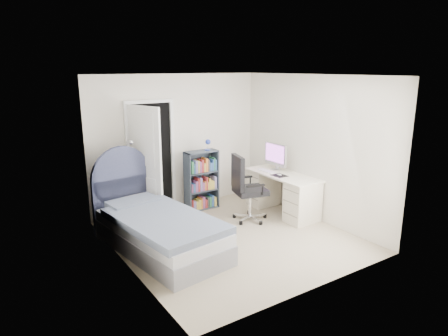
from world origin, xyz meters
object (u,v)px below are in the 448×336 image
nightstand (128,199)px  bed (157,228)px  bookcase (202,182)px  office_chair (245,185)px  floor_lamp (131,190)px  desk (282,191)px

nightstand → bed: bearing=-90.1°
bookcase → office_chair: bookcase is taller
bed → floor_lamp: bearing=87.5°
bed → desk: bearing=2.6°
nightstand → floor_lamp: (0.05, -0.03, 0.17)m
bed → office_chair: size_ratio=2.03×
nightstand → floor_lamp: size_ratio=0.44×
nightstand → bookcase: 1.42m
office_chair → desk: bearing=-3.2°
office_chair → nightstand: bearing=149.7°
office_chair → bed: bearing=-174.7°
bookcase → desk: 1.50m
floor_lamp → office_chair: bearing=-30.2°
floor_lamp → office_chair: floor_lamp is taller
bookcase → nightstand: bearing=177.4°
bed → bookcase: bearing=38.0°
floor_lamp → nightstand: bearing=146.0°
nightstand → bookcase: bearing=-2.6°
office_chair → floor_lamp: bearing=149.8°
bookcase → desk: bearing=-41.8°
bookcase → desk: bookcase is taller
bed → nightstand: 1.18m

